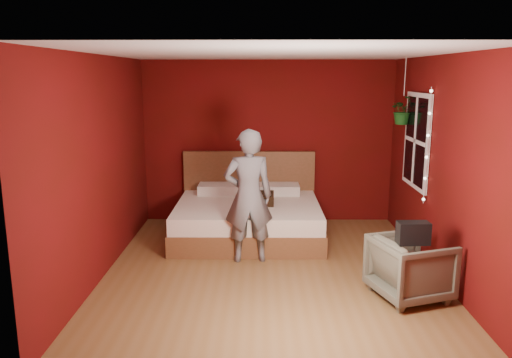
# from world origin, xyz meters

# --- Properties ---
(floor) EXTENTS (4.50, 4.50, 0.00)m
(floor) POSITION_xyz_m (0.00, 0.00, 0.00)
(floor) COLOR brown
(floor) RESTS_ON ground
(room_walls) EXTENTS (4.04, 4.54, 2.62)m
(room_walls) POSITION_xyz_m (0.00, 0.00, 1.68)
(room_walls) COLOR #5C090B
(room_walls) RESTS_ON ground
(window) EXTENTS (0.05, 0.97, 1.27)m
(window) POSITION_xyz_m (1.97, 0.90, 1.50)
(window) COLOR white
(window) RESTS_ON room_walls
(fairy_lights) EXTENTS (0.04, 0.04, 1.45)m
(fairy_lights) POSITION_xyz_m (1.94, 0.38, 1.50)
(fairy_lights) COLOR silver
(fairy_lights) RESTS_ON room_walls
(bed) EXTENTS (2.11, 1.79, 1.16)m
(bed) POSITION_xyz_m (-0.30, 1.40, 0.30)
(bed) COLOR brown
(bed) RESTS_ON ground
(person) EXTENTS (0.68, 0.49, 1.71)m
(person) POSITION_xyz_m (-0.28, 0.39, 0.86)
(person) COLOR slate
(person) RESTS_ON ground
(armchair) EXTENTS (0.93, 0.92, 0.67)m
(armchair) POSITION_xyz_m (1.49, -0.70, 0.34)
(armchair) COLOR #575545
(armchair) RESTS_ON ground
(handbag) EXTENTS (0.33, 0.18, 0.23)m
(handbag) POSITION_xyz_m (1.44, -0.88, 0.79)
(handbag) COLOR black
(handbag) RESTS_ON armchair
(throw_pillow) EXTENTS (0.43, 0.43, 0.15)m
(throw_pillow) POSITION_xyz_m (-0.14, 1.29, 0.60)
(throw_pillow) COLOR black
(throw_pillow) RESTS_ON bed
(hanging_plant) EXTENTS (0.39, 0.34, 0.92)m
(hanging_plant) POSITION_xyz_m (1.88, 1.31, 1.88)
(hanging_plant) COLOR silver
(hanging_plant) RESTS_ON room_walls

